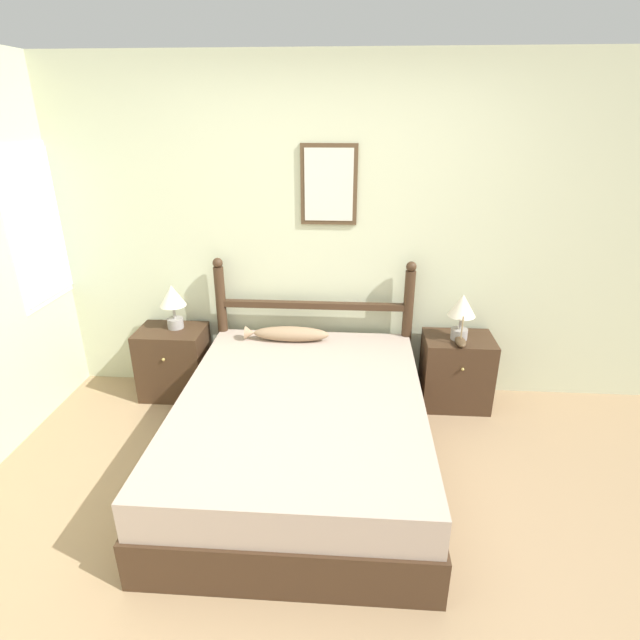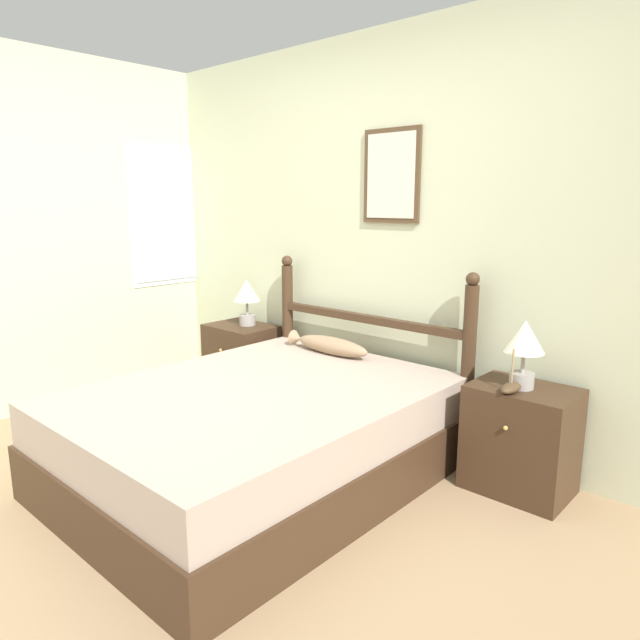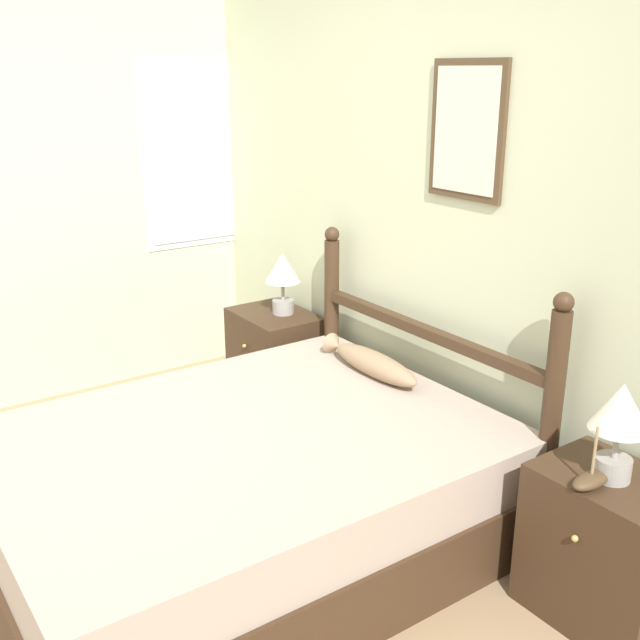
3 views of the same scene
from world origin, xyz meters
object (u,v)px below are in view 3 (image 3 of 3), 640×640
table_lamp_left (283,274)px  model_boat (591,480)px  nightstand_right (607,549)px  fish_pillow (371,363)px  table_lamp_right (620,416)px  nightstand_left (275,359)px  bed (246,490)px

table_lamp_left → model_boat: bearing=-4.2°
nightstand_right → model_boat: 0.34m
model_boat → fish_pillow: bearing=176.1°
table_lamp_right → nightstand_left: bearing=179.6°
fish_pillow → table_lamp_left: bearing=175.3°
nightstand_right → model_boat: (-0.02, -0.12, 0.31)m
bed → nightstand_left: bearing=143.3°
bed → table_lamp_right: (1.11, 0.82, 0.55)m
nightstand_left → table_lamp_left: 0.52m
bed → nightstand_left: 1.40m
nightstand_left → model_boat: size_ratio=2.54×
bed → nightstand_right: 1.40m
bed → nightstand_left: (-1.12, 0.84, 0.03)m
nightstand_left → nightstand_right: (2.24, 0.00, 0.00)m
nightstand_left → table_lamp_right: 2.29m
nightstand_right → model_boat: model_boat is taller
fish_pillow → nightstand_left: bearing=177.9°
bed → model_boat: (1.10, 0.71, 0.34)m
nightstand_right → fish_pillow: bearing=-178.5°
bed → nightstand_left: size_ratio=3.53×
nightstand_right → table_lamp_left: 2.27m
table_lamp_right → model_boat: table_lamp_right is taller
bed → fish_pillow: bearing=102.9°
table_lamp_right → model_boat: size_ratio=1.58×
table_lamp_right → fish_pillow: 1.31m
model_boat → fish_pillow: 1.29m
nightstand_right → fish_pillow: size_ratio=0.88×
nightstand_right → nightstand_left: bearing=180.0°
bed → table_lamp_right: bearing=36.5°
nightstand_left → fish_pillow: (0.94, -0.03, 0.29)m
bed → model_boat: size_ratio=8.95×
bed → model_boat: model_boat is taller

